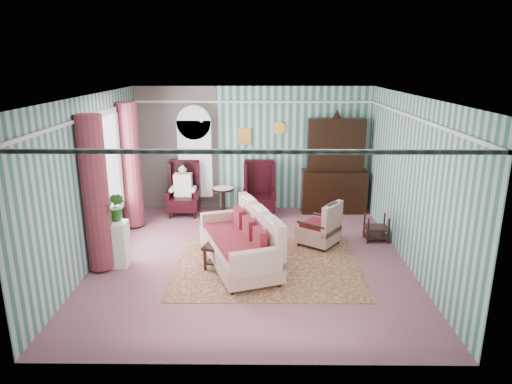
{
  "coord_description": "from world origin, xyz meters",
  "views": [
    {
      "loc": [
        0.16,
        -7.61,
        3.46
      ],
      "look_at": [
        0.09,
        0.6,
        1.09
      ],
      "focal_mm": 32.0,
      "sensor_mm": 36.0,
      "label": 1
    }
  ],
  "objects_px": {
    "bookcase": "(196,164)",
    "floral_armchair": "(319,221)",
    "nest_table": "(376,228)",
    "plant_stand": "(112,244)",
    "seated_woman": "(183,190)",
    "wingback_right": "(259,189)",
    "coffee_table": "(229,257)",
    "sofa": "(239,242)",
    "dresser_hutch": "(335,163)",
    "round_side_table": "(223,200)",
    "wingback_left": "(183,189)"
  },
  "relations": [
    {
      "from": "sofa",
      "to": "wingback_right",
      "type": "bearing_deg",
      "value": -26.8
    },
    {
      "from": "nest_table",
      "to": "bookcase",
      "type": "bearing_deg",
      "value": 153.08
    },
    {
      "from": "nest_table",
      "to": "plant_stand",
      "type": "distance_m",
      "value": 5.02
    },
    {
      "from": "dresser_hutch",
      "to": "coffee_table",
      "type": "distance_m",
      "value": 3.98
    },
    {
      "from": "plant_stand",
      "to": "floral_armchair",
      "type": "distance_m",
      "value": 3.82
    },
    {
      "from": "bookcase",
      "to": "plant_stand",
      "type": "height_order",
      "value": "bookcase"
    },
    {
      "from": "wingback_left",
      "to": "seated_woman",
      "type": "height_order",
      "value": "wingback_left"
    },
    {
      "from": "plant_stand",
      "to": "sofa",
      "type": "xyz_separation_m",
      "value": [
        2.2,
        -0.02,
        0.05
      ]
    },
    {
      "from": "seated_woman",
      "to": "sofa",
      "type": "height_order",
      "value": "seated_woman"
    },
    {
      "from": "wingback_left",
      "to": "floral_armchair",
      "type": "bearing_deg",
      "value": -31.75
    },
    {
      "from": "bookcase",
      "to": "wingback_right",
      "type": "relative_size",
      "value": 1.79
    },
    {
      "from": "plant_stand",
      "to": "dresser_hutch",
      "type": "bearing_deg",
      "value": 35.08
    },
    {
      "from": "plant_stand",
      "to": "floral_armchair",
      "type": "height_order",
      "value": "floral_armchair"
    },
    {
      "from": "wingback_left",
      "to": "round_side_table",
      "type": "xyz_separation_m",
      "value": [
        0.9,
        0.15,
        -0.33
      ]
    },
    {
      "from": "sofa",
      "to": "coffee_table",
      "type": "relative_size",
      "value": 2.5
    },
    {
      "from": "bookcase",
      "to": "floral_armchair",
      "type": "relative_size",
      "value": 2.25
    },
    {
      "from": "dresser_hutch",
      "to": "round_side_table",
      "type": "height_order",
      "value": "dresser_hutch"
    },
    {
      "from": "wingback_right",
      "to": "floral_armchair",
      "type": "distance_m",
      "value": 2.14
    },
    {
      "from": "bookcase",
      "to": "round_side_table",
      "type": "xyz_separation_m",
      "value": [
        0.65,
        -0.24,
        -0.82
      ]
    },
    {
      "from": "seated_woman",
      "to": "floral_armchair",
      "type": "distance_m",
      "value": 3.41
    },
    {
      "from": "wingback_right",
      "to": "coffee_table",
      "type": "relative_size",
      "value": 1.49
    },
    {
      "from": "round_side_table",
      "to": "nest_table",
      "type": "relative_size",
      "value": 1.11
    },
    {
      "from": "bookcase",
      "to": "floral_armchair",
      "type": "xyz_separation_m",
      "value": [
        2.65,
        -2.18,
        -0.62
      ]
    },
    {
      "from": "bookcase",
      "to": "wingback_left",
      "type": "xyz_separation_m",
      "value": [
        -0.25,
        -0.39,
        -0.5
      ]
    },
    {
      "from": "bookcase",
      "to": "round_side_table",
      "type": "height_order",
      "value": "bookcase"
    },
    {
      "from": "seated_woman",
      "to": "wingback_left",
      "type": "bearing_deg",
      "value": 0.0
    },
    {
      "from": "dresser_hutch",
      "to": "wingback_left",
      "type": "height_order",
      "value": "dresser_hutch"
    },
    {
      "from": "floral_armchair",
      "to": "sofa",
      "type": "bearing_deg",
      "value": 159.14
    },
    {
      "from": "wingback_right",
      "to": "seated_woman",
      "type": "relative_size",
      "value": 1.06
    },
    {
      "from": "bookcase",
      "to": "floral_armchair",
      "type": "height_order",
      "value": "bookcase"
    },
    {
      "from": "round_side_table",
      "to": "floral_armchair",
      "type": "xyz_separation_m",
      "value": [
        2.0,
        -1.94,
        0.2
      ]
    },
    {
      "from": "coffee_table",
      "to": "seated_woman",
      "type": "bearing_deg",
      "value": 113.48
    },
    {
      "from": "seated_woman",
      "to": "coffee_table",
      "type": "bearing_deg",
      "value": -66.52
    },
    {
      "from": "dresser_hutch",
      "to": "floral_armchair",
      "type": "xyz_separation_m",
      "value": [
        -0.6,
        -2.06,
        -0.68
      ]
    },
    {
      "from": "wingback_left",
      "to": "floral_armchair",
      "type": "xyz_separation_m",
      "value": [
        2.9,
        -1.79,
        -0.13
      ]
    },
    {
      "from": "wingback_left",
      "to": "plant_stand",
      "type": "distance_m",
      "value": 2.87
    },
    {
      "from": "dresser_hutch",
      "to": "coffee_table",
      "type": "height_order",
      "value": "dresser_hutch"
    },
    {
      "from": "bookcase",
      "to": "sofa",
      "type": "xyz_separation_m",
      "value": [
        1.15,
        -3.16,
        -0.67
      ]
    },
    {
      "from": "sofa",
      "to": "coffee_table",
      "type": "bearing_deg",
      "value": 97.43
    },
    {
      "from": "round_side_table",
      "to": "floral_armchair",
      "type": "height_order",
      "value": "floral_armchair"
    },
    {
      "from": "seated_woman",
      "to": "floral_armchair",
      "type": "xyz_separation_m",
      "value": [
        2.9,
        -1.79,
        -0.09
      ]
    },
    {
      "from": "round_side_table",
      "to": "dresser_hutch",
      "type": "bearing_deg",
      "value": 2.64
    },
    {
      "from": "seated_woman",
      "to": "coffee_table",
      "type": "xyz_separation_m",
      "value": [
        1.24,
        -2.86,
        -0.38
      ]
    },
    {
      "from": "dresser_hutch",
      "to": "seated_woman",
      "type": "relative_size",
      "value": 2.0
    },
    {
      "from": "nest_table",
      "to": "sofa",
      "type": "relative_size",
      "value": 0.26
    },
    {
      "from": "dresser_hutch",
      "to": "round_side_table",
      "type": "distance_m",
      "value": 2.75
    },
    {
      "from": "wingback_right",
      "to": "nest_table",
      "type": "distance_m",
      "value": 2.81
    },
    {
      "from": "round_side_table",
      "to": "plant_stand",
      "type": "distance_m",
      "value": 3.36
    },
    {
      "from": "plant_stand",
      "to": "coffee_table",
      "type": "bearing_deg",
      "value": -2.95
    },
    {
      "from": "sofa",
      "to": "plant_stand",
      "type": "bearing_deg",
      "value": 69.78
    }
  ]
}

